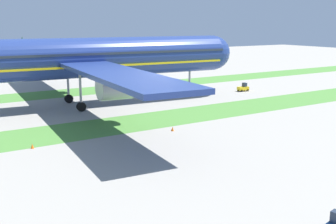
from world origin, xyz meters
TOP-DOWN VIEW (x-y plane):
  - grass_strip_near at (0.00, 47.64)m, footprint 320.00×10.76m
  - grass_strip_far at (0.00, 81.16)m, footprint 320.00×10.76m
  - airliner at (0.55, 64.53)m, footprint 64.49×79.75m
  - pushback_tractor at (37.50, 61.55)m, footprint 2.70×1.50m
  - taxiway_marker_0 at (-15.69, 42.10)m, footprint 0.44×0.44m
  - taxiway_marker_1 at (4.18, 39.95)m, footprint 0.44×0.44m

SIDE VIEW (x-z plane):
  - grass_strip_near at x=0.00m, z-range 0.00..0.01m
  - grass_strip_far at x=0.00m, z-range 0.00..0.01m
  - taxiway_marker_0 at x=-15.69m, z-range 0.00..0.60m
  - taxiway_marker_1 at x=4.18m, z-range 0.00..0.65m
  - pushback_tractor at x=37.50m, z-range -0.17..1.80m
  - airliner at x=0.55m, z-range -3.63..22.07m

